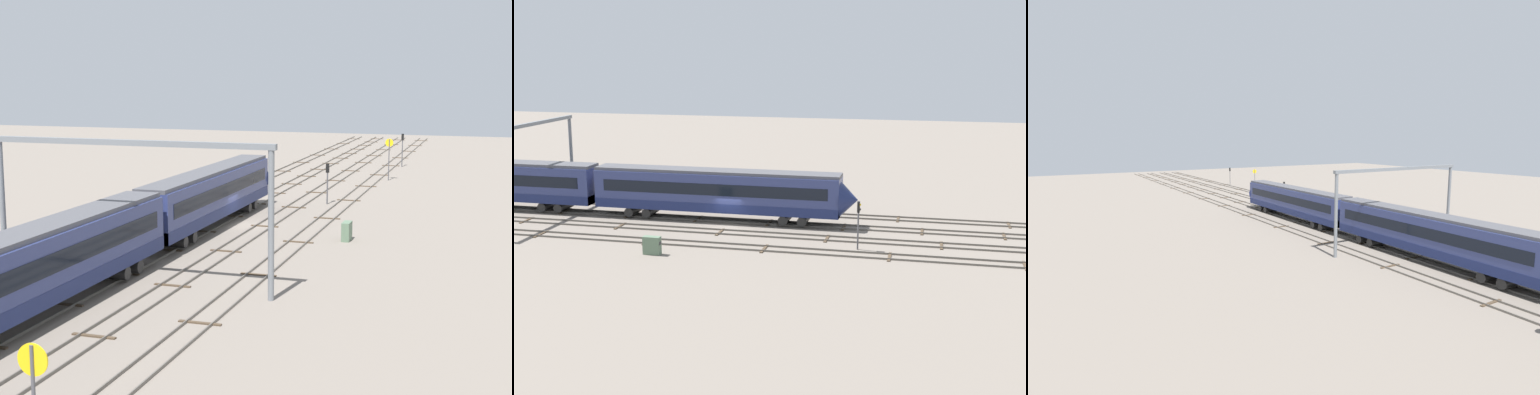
# 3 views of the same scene
# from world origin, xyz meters

# --- Properties ---
(ground_plane) EXTENTS (201.29, 201.29, 0.00)m
(ground_plane) POSITION_xyz_m (0.00, 0.00, 0.00)
(ground_plane) COLOR slate
(track_near_foreground) EXTENTS (185.29, 2.40, 0.16)m
(track_near_foreground) POSITION_xyz_m (0.00, -6.45, 0.07)
(track_near_foreground) COLOR #59544C
(track_near_foreground) RESTS_ON ground
(track_second_near) EXTENTS (185.29, 2.40, 0.16)m
(track_second_near) POSITION_xyz_m (0.00, -2.15, 0.07)
(track_second_near) COLOR #59544C
(track_second_near) RESTS_ON ground
(track_with_train) EXTENTS (185.29, 2.40, 0.16)m
(track_with_train) POSITION_xyz_m (-0.00, 2.15, 0.07)
(track_with_train) COLOR #59544C
(track_with_train) RESTS_ON ground
(track_second_far) EXTENTS (185.29, 2.40, 0.16)m
(track_second_far) POSITION_xyz_m (0.00, 6.45, 0.07)
(track_second_far) COLOR #59544C
(track_second_far) RESTS_ON ground
(overhead_gantry) EXTENTS (0.40, 18.50, 9.09)m
(overhead_gantry) POSITION_xyz_m (-20.57, 0.14, 6.79)
(overhead_gantry) COLOR slate
(overhead_gantry) RESTS_ON ground
(signal_light_trackside_approach) EXTENTS (0.31, 0.32, 4.07)m
(signal_light_trackside_approach) POSITION_xyz_m (12.72, -4.79, 2.69)
(signal_light_trackside_approach) COLOR #4C4C51
(signal_light_trackside_approach) RESTS_ON ground
(relay_cabinet) EXTENTS (1.43, 0.62, 1.48)m
(relay_cabinet) POSITION_xyz_m (-3.37, -9.90, 0.74)
(relay_cabinet) COLOR #597259
(relay_cabinet) RESTS_ON ground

